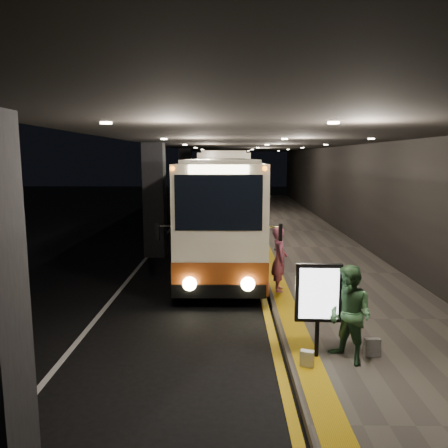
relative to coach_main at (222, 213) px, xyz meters
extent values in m
plane|color=black|center=(-1.14, -3.50, -1.77)|extent=(90.00, 90.00, 0.00)
cube|color=silver|center=(-2.94, 1.50, -1.76)|extent=(0.12, 50.00, 0.01)
cube|color=gold|center=(1.21, 1.50, -1.76)|extent=(0.18, 50.00, 0.01)
cube|color=#514C44|center=(3.61, 1.50, -1.69)|extent=(4.50, 50.00, 0.15)
cube|color=gold|center=(1.71, 1.50, -1.61)|extent=(0.50, 50.00, 0.01)
cube|color=black|center=(5.86, 1.50, 1.23)|extent=(0.10, 50.00, 6.00)
cube|color=black|center=(-2.64, 0.50, 0.43)|extent=(0.80, 0.80, 4.40)
cube|color=black|center=(-2.64, 12.50, 0.43)|extent=(0.80, 0.80, 4.40)
cube|color=black|center=(1.36, 1.50, 2.83)|extent=(9.00, 50.00, 0.40)
cube|color=beige|center=(0.00, 0.02, 0.27)|extent=(2.49, 11.65, 3.30)
cube|color=#943B15|center=(0.00, 0.02, -0.94)|extent=(2.51, 11.67, 0.87)
cube|color=black|center=(0.00, -5.82, 1.00)|extent=(2.13, 0.07, 1.36)
cube|color=black|center=(0.00, -5.74, -1.23)|extent=(2.38, 0.26, 0.34)
cylinder|color=black|center=(-1.09, -3.66, -1.28)|extent=(0.27, 0.97, 0.97)
cylinder|color=black|center=(1.09, -3.66, -1.28)|extent=(0.27, 0.97, 0.97)
cylinder|color=black|center=(-1.09, 3.90, -1.28)|extent=(0.27, 0.97, 0.97)
cylinder|color=black|center=(1.09, 3.90, -1.28)|extent=(0.27, 0.97, 0.97)
sphere|color=#FFEAA5|center=(-0.73, -5.83, -1.04)|extent=(0.35, 0.35, 0.35)
sphere|color=#FFEAA5|center=(0.73, -5.83, -1.04)|extent=(0.35, 0.35, 0.35)
cube|color=#FFF2BF|center=(0.00, -5.83, 1.80)|extent=(1.45, 0.06, 0.21)
cube|color=beige|center=(-0.15, 12.00, 0.48)|extent=(2.94, 12.90, 3.64)
cube|color=#943B15|center=(-0.15, 12.00, -0.86)|extent=(2.96, 12.92, 0.96)
cube|color=black|center=(-0.15, 5.54, 1.28)|extent=(2.36, 0.11, 1.50)
cube|color=black|center=(-0.15, 5.62, -1.18)|extent=(2.63, 0.30, 0.37)
cylinder|color=black|center=(-1.37, 7.93, -1.23)|extent=(0.30, 1.07, 1.07)
cylinder|color=black|center=(1.06, 7.93, -1.23)|extent=(0.30, 1.07, 1.07)
cylinder|color=black|center=(-1.37, 16.28, -1.23)|extent=(0.30, 1.07, 1.07)
cylinder|color=black|center=(1.06, 16.28, -1.23)|extent=(0.30, 1.07, 1.07)
cube|color=beige|center=(-0.21, 25.62, 0.22)|extent=(3.07, 11.49, 3.22)
cube|color=#943B15|center=(-0.21, 25.62, -0.96)|extent=(3.09, 11.51, 0.85)
cube|color=black|center=(-0.21, 19.91, 0.93)|extent=(2.08, 0.19, 1.33)
cube|color=black|center=(-0.21, 19.99, -1.25)|extent=(2.33, 0.39, 0.33)
cylinder|color=black|center=(-1.27, 22.02, -1.29)|extent=(0.27, 0.95, 0.95)
cylinder|color=black|center=(0.85, 22.02, -1.29)|extent=(0.27, 0.95, 0.95)
cylinder|color=black|center=(-1.27, 29.41, -1.29)|extent=(0.27, 0.95, 0.95)
cylinder|color=black|center=(0.85, 29.41, -1.29)|extent=(0.27, 0.95, 0.95)
imported|color=#D86587|center=(1.66, -4.52, -0.71)|extent=(0.44, 0.67, 1.81)
imported|color=#366139|center=(2.45, -8.79, -0.72)|extent=(0.94, 1.02, 1.79)
cube|color=black|center=(2.95, -8.57, -1.45)|extent=(0.29, 0.13, 0.34)
cube|color=silver|center=(1.66, -9.01, -1.47)|extent=(0.27, 0.21, 0.30)
cylinder|color=black|center=(1.90, -8.61, -1.27)|extent=(0.08, 0.08, 0.70)
cube|color=black|center=(1.90, -8.61, -0.37)|extent=(0.85, 0.12, 1.09)
cube|color=white|center=(1.90, -8.67, -0.37)|extent=(0.72, 0.04, 0.95)
cylinder|color=black|center=(1.61, -4.38, -1.04)|extent=(0.05, 0.05, 1.15)
camera|label=1|loc=(0.26, -16.36, 2.09)|focal=35.00mm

